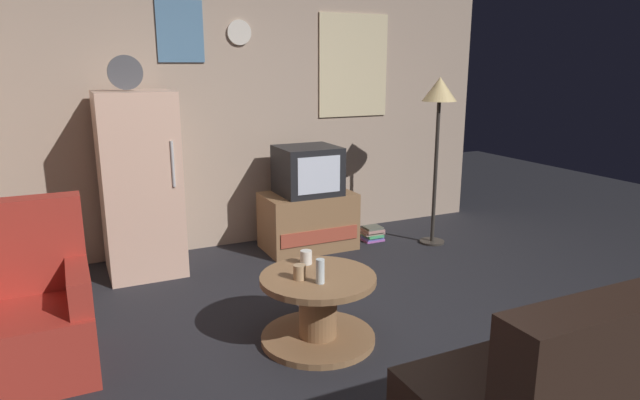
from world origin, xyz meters
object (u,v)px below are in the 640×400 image
at_px(standing_lamp, 439,103).
at_px(wine_glass, 320,271).
at_px(book_stack, 373,234).
at_px(tv_stand, 308,221).
at_px(coffee_table, 318,309).
at_px(armchair, 27,315).
at_px(fridge, 140,184).
at_px(couch, 612,394).
at_px(crt_tv, 308,170).
at_px(mug_ceramic_white, 306,257).
at_px(mug_ceramic_tan, 300,272).

height_order(standing_lamp, wine_glass, standing_lamp).
bearing_deg(book_stack, tv_stand, 173.53).
bearing_deg(coffee_table, tv_stand, 67.84).
bearing_deg(armchair, fridge, 58.27).
relative_size(armchair, couch, 0.56).
distance_m(crt_tv, coffee_table, 1.89).
distance_m(tv_stand, crt_tv, 0.49).
height_order(armchair, couch, armchair).
distance_m(tv_stand, coffee_table, 1.82).
bearing_deg(book_stack, mug_ceramic_white, -133.81).
relative_size(wine_glass, mug_ceramic_tan, 1.67).
xyz_separation_m(tv_stand, crt_tv, (-0.00, -0.00, 0.49)).
distance_m(coffee_table, couch, 1.66).
bearing_deg(mug_ceramic_tan, couch, -61.05).
height_order(crt_tv, book_stack, crt_tv).
height_order(standing_lamp, coffee_table, standing_lamp).
distance_m(fridge, mug_ceramic_white, 1.73).
relative_size(tv_stand, standing_lamp, 0.53).
height_order(tv_stand, mug_ceramic_tan, tv_stand).
distance_m(coffee_table, book_stack, 2.11).
bearing_deg(wine_glass, mug_ceramic_white, 80.40).
bearing_deg(tv_stand, book_stack, -6.47).
xyz_separation_m(mug_ceramic_tan, couch, (0.83, -1.50, -0.17)).
height_order(wine_glass, mug_ceramic_tan, wine_glass).
distance_m(fridge, tv_stand, 1.56).
height_order(fridge, crt_tv, fridge).
xyz_separation_m(fridge, crt_tv, (1.48, -0.04, -0.00)).
relative_size(fridge, mug_ceramic_white, 19.67).
relative_size(fridge, wine_glass, 11.80).
bearing_deg(mug_ceramic_white, wine_glass, -99.60).
xyz_separation_m(standing_lamp, mug_ceramic_white, (-1.83, -1.08, -0.87)).
distance_m(fridge, armchair, 1.61).
xyz_separation_m(standing_lamp, armchair, (-3.46, -0.90, -1.02)).
distance_m(standing_lamp, coffee_table, 2.53).
relative_size(couch, book_stack, 7.97).
distance_m(wine_glass, mug_ceramic_tan, 0.14).
distance_m(tv_stand, mug_ceramic_white, 1.63).
height_order(wine_glass, armchair, armchair).
bearing_deg(standing_lamp, mug_ceramic_tan, -146.49).
distance_m(wine_glass, book_stack, 2.26).
distance_m(fridge, mug_ceramic_tan, 1.87).
relative_size(crt_tv, standing_lamp, 0.34).
bearing_deg(mug_ceramic_tan, standing_lamp, 33.51).
bearing_deg(mug_ceramic_tan, wine_glass, -52.64).
height_order(tv_stand, wine_glass, wine_glass).
height_order(mug_ceramic_white, couch, couch).
bearing_deg(tv_stand, armchair, -150.82).
distance_m(mug_ceramic_white, couch, 1.86).
relative_size(crt_tv, mug_ceramic_tan, 6.00).
relative_size(wine_glass, armchair, 0.16).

